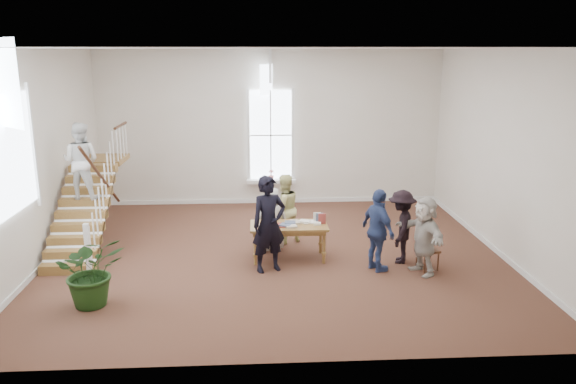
{
  "coord_description": "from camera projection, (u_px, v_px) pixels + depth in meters",
  "views": [
    {
      "loc": [
        -0.44,
        -11.86,
        4.46
      ],
      "look_at": [
        0.27,
        0.4,
        1.35
      ],
      "focal_mm": 35.0,
      "sensor_mm": 36.0,
      "label": 1
    }
  ],
  "objects": [
    {
      "name": "library_table",
      "position": [
        289.0,
        228.0,
        12.2
      ],
      "size": [
        1.67,
        0.84,
        0.85
      ],
      "rotation": [
        0.0,
        0.0,
        -0.0
      ],
      "color": "brown",
      "rests_on": "ground"
    },
    {
      "name": "floor_plant",
      "position": [
        91.0,
        271.0,
        9.98
      ],
      "size": [
        1.48,
        1.39,
        1.3
      ],
      "primitive_type": "imported",
      "rotation": [
        0.0,
        0.0,
        0.4
      ],
      "color": "#183410",
      "rests_on": "ground"
    },
    {
      "name": "ground",
      "position": [
        277.0,
        255.0,
        12.6
      ],
      "size": [
        10.0,
        10.0,
        0.0
      ],
      "primitive_type": "plane",
      "color": "#44261A",
      "rests_on": "ground"
    },
    {
      "name": "woman_cluster_c",
      "position": [
        424.0,
        235.0,
        11.39
      ],
      "size": [
        0.94,
        1.58,
        1.62
      ],
      "primitive_type": "imported",
      "rotation": [
        0.0,
        0.0,
        5.04
      ],
      "color": "beige",
      "rests_on": "ground"
    },
    {
      "name": "woman_cluster_b",
      "position": [
        401.0,
        227.0,
        12.0
      ],
      "size": [
        0.9,
        1.17,
        1.59
      ],
      "primitive_type": "imported",
      "rotation": [
        0.0,
        0.0,
        4.37
      ],
      "color": "black",
      "rests_on": "ground"
    },
    {
      "name": "room_shell",
      "position": [
        271.0,
        190.0,
        16.75
      ],
      "size": [
        10.49,
        10.0,
        10.0
      ],
      "color": "beige",
      "rests_on": "ground"
    },
    {
      "name": "person_yellow",
      "position": [
        284.0,
        209.0,
        13.23
      ],
      "size": [
        1.0,
        0.92,
        1.66
      ],
      "primitive_type": "imported",
      "rotation": [
        0.0,
        0.0,
        3.6
      ],
      "color": "#DAD588",
      "rests_on": "ground"
    },
    {
      "name": "side_chair",
      "position": [
        426.0,
        246.0,
        11.73
      ],
      "size": [
        0.48,
        0.48,
        0.9
      ],
      "rotation": [
        0.0,
        0.0,
        0.26
      ],
      "color": "#39210F",
      "rests_on": "ground"
    },
    {
      "name": "woman_cluster_a",
      "position": [
        378.0,
        230.0,
        11.52
      ],
      "size": [
        0.79,
        1.1,
        1.74
      ],
      "primitive_type": "imported",
      "rotation": [
        0.0,
        0.0,
        1.97
      ],
      "color": "navy",
      "rests_on": "ground"
    },
    {
      "name": "elderly_woman",
      "position": [
        272.0,
        219.0,
        12.76
      ],
      "size": [
        0.76,
        0.53,
        1.47
      ],
      "primitive_type": "imported",
      "rotation": [
        0.0,
        0.0,
        3.24
      ],
      "color": "#BBB5AD",
      "rests_on": "ground"
    },
    {
      "name": "staircase",
      "position": [
        84.0,
        180.0,
        12.68
      ],
      "size": [
        1.1,
        4.1,
        2.92
      ],
      "color": "brown",
      "rests_on": "ground"
    },
    {
      "name": "police_officer",
      "position": [
        269.0,
        224.0,
        11.47
      ],
      "size": [
        0.86,
        0.72,
        2.01
      ],
      "primitive_type": "imported",
      "rotation": [
        0.0,
        0.0,
        0.38
      ],
      "color": "black",
      "rests_on": "ground"
    }
  ]
}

